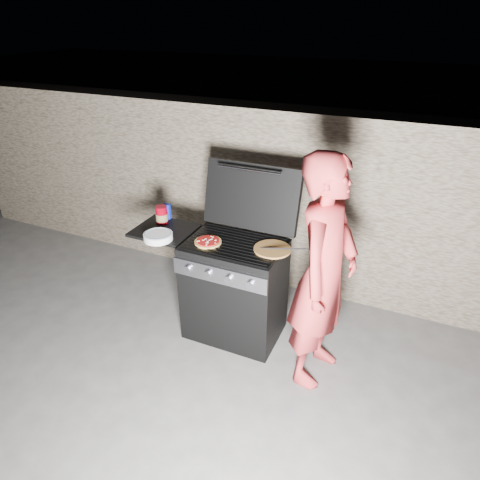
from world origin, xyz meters
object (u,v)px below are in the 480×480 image
at_px(gas_grill, 209,283).
at_px(person, 324,275).
at_px(sauce_jar, 162,215).
at_px(pizza_topped, 208,241).

bearing_deg(gas_grill, person, -8.99).
distance_m(gas_grill, sauce_jar, 0.73).
height_order(gas_grill, person, person).
relative_size(sauce_jar, person, 0.09).
relative_size(pizza_topped, sauce_jar, 1.39).
bearing_deg(sauce_jar, gas_grill, -11.19).
bearing_deg(gas_grill, pizza_topped, -57.69).
relative_size(gas_grill, pizza_topped, 6.12).
distance_m(pizza_topped, sauce_jar, 0.59).
xyz_separation_m(pizza_topped, person, (0.98, -0.08, -0.02)).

